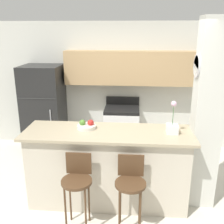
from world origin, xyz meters
The scene contains 10 objects.
ground_plane centered at (0.00, 0.00, 0.00)m, with size 14.00×14.00×0.00m, color beige.
wall_back centered at (0.13, 1.96, 1.44)m, with size 5.60×0.38×2.55m.
pillar_right centered at (1.30, 0.11, 1.28)m, with size 0.38×0.32×2.55m.
counter_bar centered at (0.00, 0.00, 0.54)m, with size 2.28×0.73×1.08m.
refrigerator centered at (-1.44, 1.62, 0.87)m, with size 0.75×0.73×1.74m.
stove_range centered at (0.12, 1.69, 0.46)m, with size 0.68×0.61×1.07m.
bar_stool_left centered at (-0.32, -0.53, 0.64)m, with size 0.37×0.37×0.95m.
bar_stool_right centered at (0.32, -0.53, 0.64)m, with size 0.37×0.37×0.95m.
orchid_vase centered at (0.85, 0.01, 1.18)m, with size 0.15×0.15×0.44m.
fruit_bowl centered at (-0.30, 0.09, 1.12)m, with size 0.26×0.26×0.12m.
Camera 1 is at (0.32, -3.25, 2.38)m, focal length 42.00 mm.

